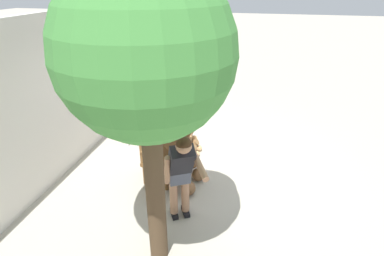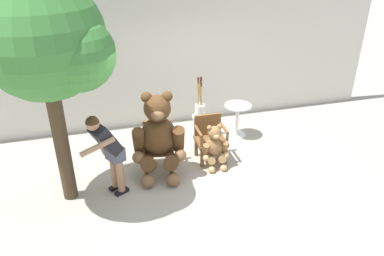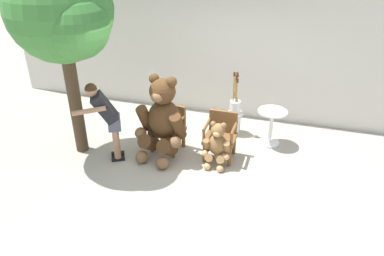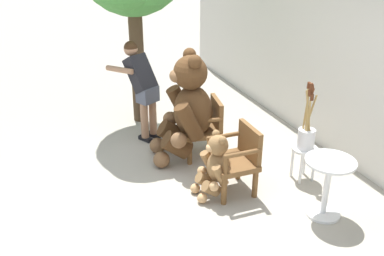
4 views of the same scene
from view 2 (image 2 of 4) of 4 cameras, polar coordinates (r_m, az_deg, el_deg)
name	(u,v)px [view 2 (image 2 of 4)]	position (r m, az deg, el deg)	size (l,w,h in m)	color
ground_plane	(192,177)	(6.80, -0.03, -7.48)	(60.00, 60.00, 0.00)	#A8A091
back_wall	(163,63)	(8.30, -4.47, 9.89)	(10.00, 0.16, 2.80)	beige
wooden_chair_left	(158,144)	(6.92, -5.22, -2.42)	(0.64, 0.61, 0.86)	brown
wooden_chair_right	(210,137)	(7.13, 2.75, -1.36)	(0.56, 0.52, 0.86)	brown
teddy_bear_large	(159,136)	(6.54, -5.12, -1.23)	(0.97, 0.96, 1.57)	#4C3019
teddy_bear_small	(215,146)	(6.92, 3.46, -2.82)	(0.51, 0.47, 0.84)	olive
person_visitor	(107,147)	(6.05, -12.76, -2.91)	(0.69, 0.71, 1.52)	black
white_stool	(200,120)	(8.00, 1.22, 1.19)	(0.34, 0.34, 0.46)	white
brush_bucket	(200,107)	(7.86, 1.23, 3.24)	(0.22, 0.22, 0.89)	white
round_side_table	(237,117)	(8.00, 6.92, 1.71)	(0.56, 0.56, 0.72)	white
patio_tree	(49,43)	(5.52, -21.02, 11.94)	(1.82, 1.73, 3.51)	#473523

